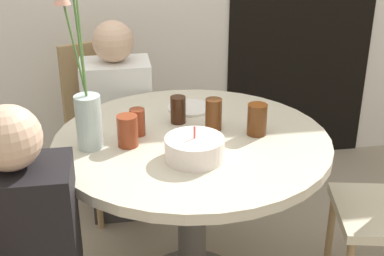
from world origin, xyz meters
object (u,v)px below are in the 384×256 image
at_px(drink_glass_4, 137,122).
at_px(person_boy, 118,129).
at_px(side_plate, 189,108).
at_px(drink_glass_1, 128,131).
at_px(flower_vase, 84,91).
at_px(drink_glass_3, 214,114).
at_px(birthday_cake, 194,149).
at_px(chair_left_flank, 106,118).
at_px(drink_glass_0, 178,110).
at_px(drink_glass_2, 257,119).

height_order(drink_glass_4, person_boy, person_boy).
xyz_separation_m(drink_glass_4, person_boy, (-0.07, 0.60, -0.29)).
height_order(side_plate, drink_glass_1, drink_glass_1).
xyz_separation_m(flower_vase, drink_glass_3, (0.49, 0.08, -0.16)).
height_order(birthday_cake, drink_glass_3, drink_glass_3).
xyz_separation_m(drink_glass_3, drink_glass_4, (-0.30, -0.00, -0.01)).
height_order(chair_left_flank, birthday_cake, chair_left_flank).
bearing_deg(drink_glass_0, drink_glass_2, -29.34).
bearing_deg(drink_glass_0, drink_glass_1, -139.22).
bearing_deg(flower_vase, drink_glass_2, 0.97).
distance_m(side_plate, drink_glass_0, 0.16).
distance_m(chair_left_flank, drink_glass_4, 0.81).
xyz_separation_m(birthday_cake, flower_vase, (-0.38, 0.16, 0.18)).
height_order(birthday_cake, person_boy, person_boy).
xyz_separation_m(drink_glass_1, person_boy, (-0.03, 0.69, -0.30)).
relative_size(drink_glass_1, drink_glass_4, 1.12).
bearing_deg(drink_glass_3, flower_vase, -170.54).
bearing_deg(side_plate, chair_left_flank, 125.98).
distance_m(drink_glass_0, drink_glass_3, 0.16).
relative_size(chair_left_flank, side_plate, 4.58).
distance_m(side_plate, drink_glass_2, 0.38).
bearing_deg(person_boy, drink_glass_3, -57.96).
bearing_deg(chair_left_flank, birthday_cake, -94.85).
distance_m(drink_glass_2, drink_glass_4, 0.47).
bearing_deg(drink_glass_1, flower_vase, 175.27).
height_order(side_plate, drink_glass_3, drink_glass_3).
bearing_deg(drink_glass_2, chair_left_flank, 126.08).
bearing_deg(chair_left_flank, flower_vase, -116.76).
height_order(chair_left_flank, drink_glass_3, chair_left_flank).
relative_size(birthday_cake, drink_glass_0, 1.90).
relative_size(chair_left_flank, drink_glass_0, 7.86).
relative_size(birthday_cake, drink_glass_2, 1.71).
height_order(chair_left_flank, drink_glass_1, chair_left_flank).
distance_m(drink_glass_2, person_boy, 0.90).
relative_size(side_plate, drink_glass_2, 1.55).
relative_size(side_plate, drink_glass_3, 1.49).
relative_size(chair_left_flank, drink_glass_4, 8.23).
height_order(drink_glass_0, drink_glass_3, drink_glass_3).
distance_m(drink_glass_0, drink_glass_2, 0.33).
distance_m(flower_vase, drink_glass_2, 0.67).
bearing_deg(chair_left_flank, drink_glass_2, -76.69).
relative_size(drink_glass_0, drink_glass_3, 0.87).
distance_m(chair_left_flank, drink_glass_1, 0.89).
bearing_deg(birthday_cake, side_plate, 83.33).
relative_size(flower_vase, drink_glass_4, 7.00).
distance_m(chair_left_flank, flower_vase, 0.94).
xyz_separation_m(side_plate, drink_glass_0, (-0.07, -0.14, 0.05)).
bearing_deg(drink_glass_1, drink_glass_0, 40.78).
relative_size(flower_vase, drink_glass_0, 6.69).
bearing_deg(drink_glass_4, person_boy, 96.65).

